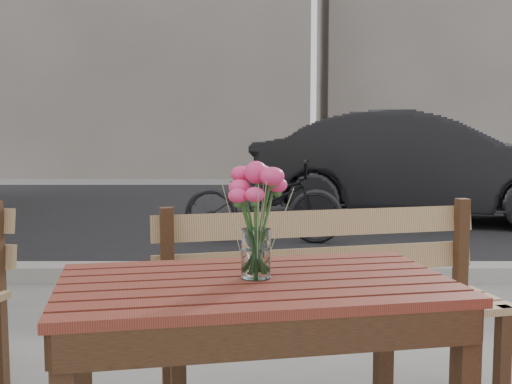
{
  "coord_description": "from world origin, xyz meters",
  "views": [
    {
      "loc": [
        -0.2,
        -1.73,
        1.15
      ],
      "look_at": [
        -0.2,
        0.18,
        0.96
      ],
      "focal_mm": 45.0,
      "sensor_mm": 36.0,
      "label": 1
    }
  ],
  "objects_px": {
    "main_vase": "(256,206)",
    "parked_car": "(423,166)",
    "main_table": "(256,318)",
    "bicycle": "(263,201)"
  },
  "relations": [
    {
      "from": "main_vase",
      "to": "parked_car",
      "type": "bearing_deg",
      "value": 71.12
    },
    {
      "from": "main_vase",
      "to": "parked_car",
      "type": "height_order",
      "value": "parked_car"
    },
    {
      "from": "main_vase",
      "to": "main_table",
      "type": "bearing_deg",
      "value": -92.35
    },
    {
      "from": "main_table",
      "to": "bicycle",
      "type": "distance_m",
      "value": 4.5
    },
    {
      "from": "main_table",
      "to": "parked_car",
      "type": "height_order",
      "value": "parked_car"
    },
    {
      "from": "main_table",
      "to": "main_vase",
      "type": "height_order",
      "value": "main_vase"
    },
    {
      "from": "main_vase",
      "to": "parked_car",
      "type": "relative_size",
      "value": 0.08
    },
    {
      "from": "main_table",
      "to": "parked_car",
      "type": "xyz_separation_m",
      "value": [
        2.04,
        5.98,
        0.08
      ]
    },
    {
      "from": "parked_car",
      "to": "bicycle",
      "type": "distance_m",
      "value": 2.48
    },
    {
      "from": "parked_car",
      "to": "bicycle",
      "type": "xyz_separation_m",
      "value": [
        -1.97,
        -1.48,
        -0.25
      ]
    }
  ]
}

